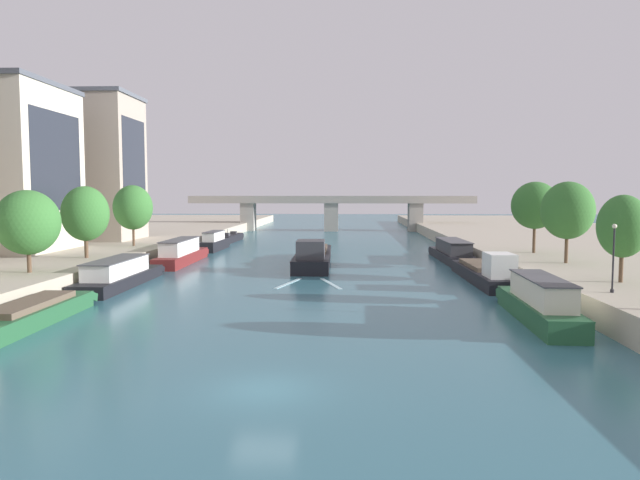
{
  "coord_description": "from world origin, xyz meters",
  "views": [
    {
      "loc": [
        3.21,
        -22.25,
        7.64
      ],
      "look_at": [
        0.0,
        47.92,
        2.1
      ],
      "focal_mm": 32.97,
      "sensor_mm": 36.0,
      "label": 1
    }
  ],
  "objects_px": {
    "barge_midriver": "(313,256)",
    "tree_right_end_of_row": "(535,205)",
    "tree_right_midway": "(623,226)",
    "moored_boat_right_end": "(452,252)",
    "lamppost_right_bank": "(613,255)",
    "tree_left_third": "(133,208)",
    "bridge_far": "(331,209)",
    "tree_right_past_mid": "(568,210)",
    "tree_left_second": "(28,222)",
    "moored_boat_left_far": "(120,274)",
    "tree_left_end_of_row": "(85,214)",
    "moored_boat_left_end": "(215,242)",
    "moored_boat_left_upstream": "(11,317)",
    "moored_boat_right_far": "(539,303)",
    "moored_boat_left_downstream": "(231,238)",
    "moored_boat_right_downstream": "(485,272)",
    "moored_boat_left_midway": "(181,253)"
  },
  "relations": [
    {
      "from": "barge_midriver",
      "to": "tree_right_end_of_row",
      "type": "relative_size",
      "value": 2.71
    },
    {
      "from": "barge_midriver",
      "to": "tree_right_midway",
      "type": "bearing_deg",
      "value": -45.73
    },
    {
      "from": "moored_boat_right_end",
      "to": "lamppost_right_bank",
      "type": "xyz_separation_m",
      "value": [
        3.86,
        -31.88,
        2.99
      ]
    },
    {
      "from": "tree_left_third",
      "to": "bridge_far",
      "type": "height_order",
      "value": "tree_left_third"
    },
    {
      "from": "tree_right_midway",
      "to": "tree_right_end_of_row",
      "type": "bearing_deg",
      "value": 88.76
    },
    {
      "from": "lamppost_right_bank",
      "to": "barge_midriver",
      "type": "bearing_deg",
      "value": 126.14
    },
    {
      "from": "tree_right_past_mid",
      "to": "bridge_far",
      "type": "xyz_separation_m",
      "value": [
        -21.97,
        69.94,
        -1.68
      ]
    },
    {
      "from": "tree_left_third",
      "to": "tree_right_midway",
      "type": "distance_m",
      "value": 49.7
    },
    {
      "from": "tree_left_second",
      "to": "bridge_far",
      "type": "distance_m",
      "value": 80.62
    },
    {
      "from": "tree_left_second",
      "to": "moored_boat_left_far",
      "type": "bearing_deg",
      "value": 41.63
    },
    {
      "from": "tree_left_end_of_row",
      "to": "moored_boat_left_end",
      "type": "bearing_deg",
      "value": 76.75
    },
    {
      "from": "moored_boat_left_upstream",
      "to": "tree_right_past_mid",
      "type": "bearing_deg",
      "value": 27.88
    },
    {
      "from": "moored_boat_right_far",
      "to": "tree_right_end_of_row",
      "type": "bearing_deg",
      "value": 73.34
    },
    {
      "from": "lamppost_right_bank",
      "to": "tree_left_second",
      "type": "bearing_deg",
      "value": 169.73
    },
    {
      "from": "tree_right_midway",
      "to": "moored_boat_right_end",
      "type": "bearing_deg",
      "value": 102.8
    },
    {
      "from": "tree_right_midway",
      "to": "moored_boat_left_end",
      "type": "bearing_deg",
      "value": 132.92
    },
    {
      "from": "tree_left_second",
      "to": "tree_right_past_mid",
      "type": "bearing_deg",
      "value": 10.61
    },
    {
      "from": "barge_midriver",
      "to": "tree_left_second",
      "type": "xyz_separation_m",
      "value": [
        -20.3,
        -19.5,
        4.52
      ]
    },
    {
      "from": "moored_boat_left_far",
      "to": "moored_boat_left_downstream",
      "type": "height_order",
      "value": "moored_boat_left_far"
    },
    {
      "from": "tree_left_third",
      "to": "tree_left_second",
      "type": "bearing_deg",
      "value": -89.13
    },
    {
      "from": "tree_right_end_of_row",
      "to": "lamppost_right_bank",
      "type": "height_order",
      "value": "tree_right_end_of_row"
    },
    {
      "from": "barge_midriver",
      "to": "moored_boat_left_upstream",
      "type": "xyz_separation_m",
      "value": [
        -14.9,
        -31.21,
        -0.14
      ]
    },
    {
      "from": "moored_boat_right_downstream",
      "to": "tree_left_third",
      "type": "bearing_deg",
      "value": 157.87
    },
    {
      "from": "tree_right_midway",
      "to": "tree_left_third",
      "type": "bearing_deg",
      "value": 148.93
    },
    {
      "from": "moored_boat_left_downstream",
      "to": "moored_boat_right_end",
      "type": "bearing_deg",
      "value": -39.85
    },
    {
      "from": "barge_midriver",
      "to": "moored_boat_left_midway",
      "type": "xyz_separation_m",
      "value": [
        -14.57,
        1.07,
        0.15
      ]
    },
    {
      "from": "moored_boat_left_end",
      "to": "tree_left_second",
      "type": "relative_size",
      "value": 1.67
    },
    {
      "from": "moored_boat_left_far",
      "to": "lamppost_right_bank",
      "type": "distance_m",
      "value": 36.77
    },
    {
      "from": "moored_boat_right_far",
      "to": "lamppost_right_bank",
      "type": "relative_size",
      "value": 3.04
    },
    {
      "from": "moored_boat_left_midway",
      "to": "moored_boat_left_end",
      "type": "height_order",
      "value": "moored_boat_left_midway"
    },
    {
      "from": "moored_boat_left_midway",
      "to": "tree_right_midway",
      "type": "height_order",
      "value": "tree_right_midway"
    },
    {
      "from": "moored_boat_left_far",
      "to": "tree_right_end_of_row",
      "type": "bearing_deg",
      "value": 17.97
    },
    {
      "from": "barge_midriver",
      "to": "lamppost_right_bank",
      "type": "bearing_deg",
      "value": -53.86
    },
    {
      "from": "tree_left_third",
      "to": "tree_right_end_of_row",
      "type": "bearing_deg",
      "value": -7.87
    },
    {
      "from": "moored_boat_left_upstream",
      "to": "tree_left_third",
      "type": "bearing_deg",
      "value": 99.49
    },
    {
      "from": "moored_boat_left_downstream",
      "to": "tree_left_third",
      "type": "xyz_separation_m",
      "value": [
        -5.62,
        -27.61,
        5.5
      ]
    },
    {
      "from": "moored_boat_right_far",
      "to": "tree_right_past_mid",
      "type": "xyz_separation_m",
      "value": [
        7.25,
        15.53,
        5.08
      ]
    },
    {
      "from": "tree_left_second",
      "to": "tree_left_end_of_row",
      "type": "height_order",
      "value": "tree_left_end_of_row"
    },
    {
      "from": "moored_boat_left_midway",
      "to": "moored_boat_left_downstream",
      "type": "distance_m",
      "value": 29.7
    },
    {
      "from": "barge_midriver",
      "to": "moored_boat_left_far",
      "type": "relative_size",
      "value": 1.33
    },
    {
      "from": "moored_boat_right_end",
      "to": "moored_boat_left_downstream",
      "type": "bearing_deg",
      "value": 140.15
    },
    {
      "from": "moored_boat_left_end",
      "to": "moored_boat_left_downstream",
      "type": "distance_m",
      "value": 14.24
    },
    {
      "from": "moored_boat_left_midway",
      "to": "tree_left_third",
      "type": "height_order",
      "value": "tree_left_third"
    },
    {
      "from": "lamppost_right_bank",
      "to": "bridge_far",
      "type": "relative_size",
      "value": 0.07
    },
    {
      "from": "moored_boat_right_end",
      "to": "tree_left_second",
      "type": "xyz_separation_m",
      "value": [
        -35.94,
        -24.67,
        4.48
      ]
    },
    {
      "from": "moored_boat_right_end",
      "to": "tree_left_third",
      "type": "height_order",
      "value": "tree_left_third"
    },
    {
      "from": "moored_boat_left_midway",
      "to": "tree_left_end_of_row",
      "type": "relative_size",
      "value": 2.27
    },
    {
      "from": "moored_boat_left_end",
      "to": "tree_right_past_mid",
      "type": "bearing_deg",
      "value": -37.39
    },
    {
      "from": "moored_boat_left_downstream",
      "to": "lamppost_right_bank",
      "type": "height_order",
      "value": "lamppost_right_bank"
    },
    {
      "from": "moored_boat_left_upstream",
      "to": "moored_boat_left_downstream",
      "type": "distance_m",
      "value": 61.98
    }
  ]
}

